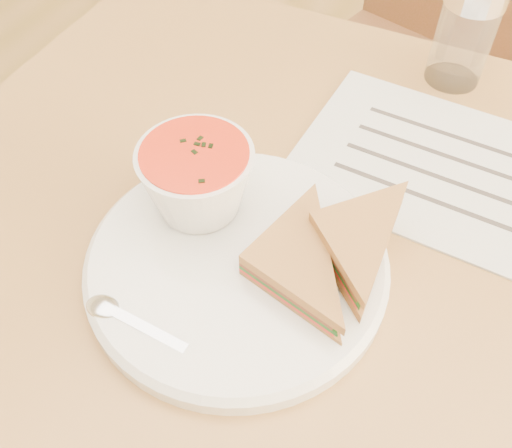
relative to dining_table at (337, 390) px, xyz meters
The scene contains 9 objects.
dining_table is the anchor object (origin of this frame).
chair_far 0.63m from the dining_table, 99.48° to the left, with size 0.43×0.43×0.97m, color brown, non-canonical shape.
plate 0.41m from the dining_table, 139.20° to the right, with size 0.28×0.28×0.02m, color white, non-canonical shape.
soup_bowl 0.46m from the dining_table, 162.09° to the right, with size 0.11×0.11×0.07m, color white, non-canonical shape.
sandwich_half_a 0.43m from the dining_table, 131.44° to the right, with size 0.11×0.11×0.03m, color #BA7C41, non-canonical shape.
sandwich_half_b 0.43m from the dining_table, 140.63° to the right, with size 0.10×0.10×0.03m, color #BA7C41, non-canonical shape.
spoon 0.46m from the dining_table, 126.43° to the right, with size 0.16×0.03×0.01m, color silver, non-canonical shape.
paper_menu 0.40m from the dining_table, 75.45° to the left, with size 0.30×0.22×0.00m, color silver, non-canonical shape.
condiment_shaker 0.52m from the dining_table, 89.00° to the left, with size 0.07×0.07×0.13m, color silver, non-canonical shape.
Camera 1 is at (0.04, -0.36, 1.19)m, focal length 40.00 mm.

